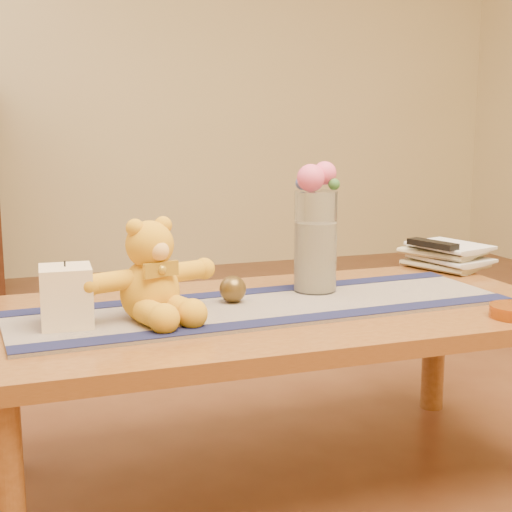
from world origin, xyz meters
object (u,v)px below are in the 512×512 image
object	(u,v)px
teddy_bear	(149,271)
bronze_ball	(233,289)
glass_vase	(315,242)
tv_remote	(433,244)
book_bottom	(429,268)
pillar_candle	(66,296)

from	to	relation	value
teddy_bear	bronze_ball	bearing A→B (deg)	-0.12
glass_vase	tv_remote	size ratio (longest dim) A/B	1.62
teddy_bear	book_bottom	xyz separation A→B (m)	(0.89, 0.26, -0.10)
teddy_bear	glass_vase	distance (m)	0.47
glass_vase	book_bottom	xyz separation A→B (m)	(0.44, 0.15, -0.13)
teddy_bear	book_bottom	distance (m)	0.94
teddy_bear	pillar_candle	world-z (taller)	teddy_bear
teddy_bear	tv_remote	world-z (taller)	teddy_bear
bronze_ball	tv_remote	world-z (taller)	tv_remote
pillar_candle	bronze_ball	xyz separation A→B (m)	(0.40, 0.08, -0.03)
glass_vase	book_bottom	size ratio (longest dim) A/B	1.17
book_bottom	tv_remote	bearing A→B (deg)	-93.00
glass_vase	pillar_candle	bearing A→B (deg)	-169.04
bronze_ball	pillar_candle	bearing A→B (deg)	-169.02
teddy_bear	book_bottom	world-z (taller)	teddy_bear
teddy_bear	tv_remote	size ratio (longest dim) A/B	1.97
book_bottom	tv_remote	distance (m)	0.08
book_bottom	glass_vase	bearing A→B (deg)	177.40
book_bottom	teddy_bear	bearing A→B (deg)	175.05
bronze_ball	book_bottom	distance (m)	0.70
teddy_bear	pillar_candle	xyz separation A→B (m)	(-0.18, -0.01, -0.04)
book_bottom	tv_remote	world-z (taller)	tv_remote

